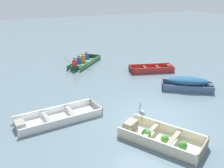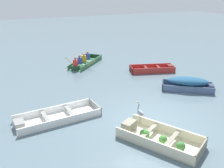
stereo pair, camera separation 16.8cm
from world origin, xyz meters
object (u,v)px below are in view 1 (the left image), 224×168
at_px(skiff_white_mid_moored, 56,118).
at_px(rowboat_green_with_crew, 83,62).
at_px(skiff_slate_blue_far_moored, 188,82).
at_px(heron_on_dinghy, 142,112).
at_px(dinghy_cream_foreground, 158,137).
at_px(skiff_red_near_moored, 153,69).

height_order(skiff_white_mid_moored, rowboat_green_with_crew, rowboat_green_with_crew).
distance_m(skiff_slate_blue_far_moored, rowboat_green_with_crew, 7.46).
bearing_deg(skiff_white_mid_moored, heron_on_dinghy, -43.41).
height_order(dinghy_cream_foreground, skiff_white_mid_moored, dinghy_cream_foreground).
distance_m(skiff_slate_blue_far_moored, heron_on_dinghy, 5.20).
height_order(skiff_red_near_moored, heron_on_dinghy, heron_on_dinghy).
xyz_separation_m(skiff_red_near_moored, skiff_slate_blue_far_moored, (-0.25, -3.40, 0.26)).
distance_m(skiff_red_near_moored, rowboat_green_with_crew, 4.84).
height_order(skiff_red_near_moored, skiff_white_mid_moored, skiff_red_near_moored).
xyz_separation_m(rowboat_green_with_crew, heron_on_dinghy, (-1.26, -9.16, 0.65)).
bearing_deg(skiff_red_near_moored, dinghy_cream_foreground, -124.71).
xyz_separation_m(skiff_red_near_moored, skiff_white_mid_moored, (-7.34, -3.47, -0.03)).
xyz_separation_m(dinghy_cream_foreground, rowboat_green_with_crew, (1.01, 9.86, 0.07)).
height_order(skiff_slate_blue_far_moored, heron_on_dinghy, heron_on_dinghy).
distance_m(dinghy_cream_foreground, skiff_red_near_moored, 7.99).
bearing_deg(dinghy_cream_foreground, heron_on_dinghy, 109.81).
relative_size(skiff_white_mid_moored, skiff_slate_blue_far_moored, 1.31).
xyz_separation_m(dinghy_cream_foreground, skiff_red_near_moored, (4.55, 6.57, -0.02)).
relative_size(skiff_slate_blue_far_moored, rowboat_green_with_crew, 0.83).
bearing_deg(dinghy_cream_foreground, skiff_red_near_moored, 55.29).
relative_size(skiff_white_mid_moored, heron_on_dinghy, 4.14).
xyz_separation_m(dinghy_cream_foreground, skiff_white_mid_moored, (-2.79, 3.10, -0.05)).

